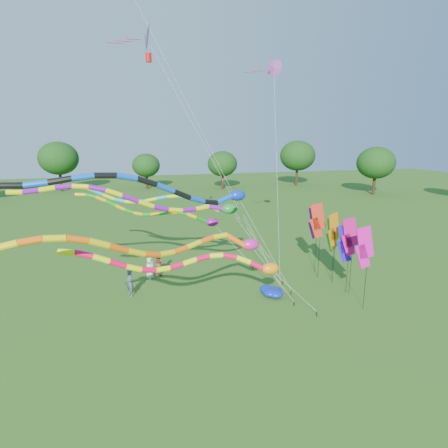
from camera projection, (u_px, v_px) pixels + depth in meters
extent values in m
plane|color=#265315|center=(266.00, 324.00, 19.95)|extent=(160.00, 160.00, 0.00)
cylinder|color=#382314|center=(377.00, 185.00, 68.54)|extent=(0.50, 0.50, 2.18)
ellipsoid|color=#173D10|center=(378.00, 169.00, 67.88)|extent=(4.61, 4.61, 3.92)
cylinder|color=#382314|center=(296.00, 178.00, 74.22)|extent=(0.50, 0.50, 3.23)
ellipsoid|color=#173D10|center=(297.00, 157.00, 73.25)|extent=(6.83, 6.83, 5.80)
cylinder|color=#382314|center=(222.00, 182.00, 71.66)|extent=(0.50, 0.50, 2.27)
ellipsoid|color=#173D10|center=(222.00, 167.00, 70.98)|extent=(4.79, 4.79, 4.07)
cylinder|color=#382314|center=(148.00, 184.00, 69.59)|extent=(0.50, 0.50, 2.28)
ellipsoid|color=#173D10|center=(147.00, 168.00, 68.91)|extent=(4.81, 4.81, 4.09)
cylinder|color=#382314|center=(68.00, 188.00, 62.75)|extent=(0.50, 0.50, 2.56)
ellipsoid|color=#173D10|center=(66.00, 168.00, 61.99)|extent=(5.41, 5.41, 4.60)
cylinder|color=black|center=(317.00, 314.00, 20.80)|extent=(0.05, 0.05, 0.30)
cylinder|color=silver|center=(294.00, 291.00, 20.06)|extent=(0.02, 0.02, 4.05)
ellipsoid|color=orange|center=(270.00, 268.00, 19.35)|extent=(0.95, 0.61, 0.61)
cylinder|color=#F70D45|center=(257.00, 266.00, 19.21)|extent=(0.28, 0.28, 0.80)
cylinder|color=#EAFF0D|center=(243.00, 260.00, 19.13)|extent=(0.28, 0.28, 0.76)
cylinder|color=#F70D45|center=(230.00, 256.00, 19.03)|extent=(0.28, 0.28, 0.71)
cylinder|color=#EAFF0D|center=(216.00, 256.00, 18.92)|extent=(0.28, 0.28, 0.69)
cylinder|color=#F70D45|center=(203.00, 258.00, 18.78)|extent=(0.28, 0.28, 0.69)
cylinder|color=#EAFF0D|center=(190.00, 262.00, 18.59)|extent=(0.28, 0.28, 0.71)
cylinder|color=#F70D45|center=(176.00, 266.00, 18.33)|extent=(0.28, 0.28, 0.71)
cylinder|color=#EAFF0D|center=(163.00, 269.00, 18.01)|extent=(0.28, 0.28, 0.71)
cylinder|color=#F70D45|center=(149.00, 270.00, 17.64)|extent=(0.28, 0.28, 0.73)
cylinder|color=#EAFF0D|center=(134.00, 268.00, 17.22)|extent=(0.28, 0.28, 0.77)
cylinder|color=#F70D45|center=(118.00, 264.00, 16.80)|extent=(0.28, 0.28, 0.79)
cylinder|color=#EAFF0D|center=(101.00, 259.00, 16.42)|extent=(0.28, 0.28, 0.77)
cylinder|color=#F70D45|center=(84.00, 254.00, 16.10)|extent=(0.28, 0.28, 0.73)
cylinder|color=#EAFF0D|center=(66.00, 252.00, 15.87)|extent=(0.28, 0.28, 0.69)
cylinder|color=black|center=(294.00, 304.00, 22.03)|extent=(0.05, 0.05, 0.30)
cylinder|color=silver|center=(274.00, 275.00, 20.66)|extent=(0.02, 0.02, 5.23)
ellipsoid|color=#D21788|center=(250.00, 245.00, 19.32)|extent=(0.94, 0.60, 0.60)
cylinder|color=#F15B0C|center=(236.00, 240.00, 19.08)|extent=(0.27, 0.27, 1.09)
cylinder|color=yellow|center=(220.00, 236.00, 18.83)|extent=(0.27, 0.27, 0.78)
cylinder|color=#F15B0C|center=(207.00, 240.00, 18.43)|extent=(0.27, 0.27, 0.79)
cylinder|color=yellow|center=(194.00, 245.00, 17.98)|extent=(0.27, 0.27, 0.80)
cylinder|color=#F15B0C|center=(180.00, 250.00, 17.48)|extent=(0.27, 0.27, 0.80)
cylinder|color=yellow|center=(166.00, 253.00, 16.93)|extent=(0.27, 0.27, 0.80)
cylinder|color=#F15B0C|center=(152.00, 254.00, 16.32)|extent=(0.27, 0.27, 0.83)
cylinder|color=yellow|center=(136.00, 252.00, 15.70)|extent=(0.27, 0.27, 0.86)
cylinder|color=#F15B0C|center=(118.00, 248.00, 15.08)|extent=(0.27, 0.27, 0.88)
cylinder|color=yellow|center=(99.00, 243.00, 14.50)|extent=(0.27, 0.27, 0.85)
cylinder|color=#F15B0C|center=(77.00, 239.00, 13.99)|extent=(0.27, 0.27, 0.81)
cylinder|color=yellow|center=(54.00, 239.00, 13.56)|extent=(0.27, 0.27, 0.78)
cylinder|color=#F15B0C|center=(30.00, 241.00, 13.23)|extent=(0.27, 0.27, 0.79)
cylinder|color=yellow|center=(5.00, 246.00, 12.96)|extent=(0.27, 0.27, 0.81)
cylinder|color=black|center=(282.00, 283.00, 25.16)|extent=(0.05, 0.05, 0.30)
cylinder|color=silver|center=(257.00, 247.00, 24.11)|extent=(0.02, 0.02, 6.32)
ellipsoid|color=#178228|center=(230.00, 209.00, 23.08)|extent=(0.99, 0.64, 0.64)
cylinder|color=#780D99|center=(217.00, 208.00, 23.10)|extent=(0.29, 0.29, 0.98)
cylinder|color=#D8D30B|center=(202.00, 208.00, 23.04)|extent=(0.29, 0.29, 0.87)
cylinder|color=#780D99|center=(189.00, 210.00, 22.71)|extent=(0.29, 0.29, 0.88)
cylinder|color=#D8D30B|center=(175.00, 210.00, 22.31)|extent=(0.29, 0.29, 0.89)
cylinder|color=#780D99|center=(161.00, 208.00, 21.88)|extent=(0.29, 0.29, 0.92)
cylinder|color=#D8D30B|center=(146.00, 204.00, 21.45)|extent=(0.29, 0.29, 0.95)
cylinder|color=#780D99|center=(130.00, 198.00, 21.03)|extent=(0.29, 0.29, 0.95)
cylinder|color=#D8D30B|center=(114.00, 193.00, 20.67)|extent=(0.29, 0.29, 0.92)
cylinder|color=#780D99|center=(97.00, 189.00, 20.40)|extent=(0.29, 0.29, 0.88)
cylinder|color=#D8D30B|center=(81.00, 187.00, 20.23)|extent=(0.29, 0.29, 0.86)
cylinder|color=#780D99|center=(64.00, 187.00, 20.14)|extent=(0.29, 0.29, 0.87)
cylinder|color=#D8D30B|center=(48.00, 189.00, 20.12)|extent=(0.29, 0.29, 0.89)
cylinder|color=#780D99|center=(31.00, 191.00, 20.12)|extent=(0.29, 0.29, 0.89)
cylinder|color=#D8D30B|center=(15.00, 192.00, 20.11)|extent=(0.29, 0.29, 0.88)
cylinder|color=black|center=(291.00, 293.00, 23.62)|extent=(0.05, 0.05, 0.30)
cylinder|color=silver|center=(266.00, 247.00, 21.80)|extent=(0.02, 0.02, 7.64)
ellipsoid|color=#0C2AAE|center=(237.00, 195.00, 20.01)|extent=(0.91, 0.59, 0.59)
cylinder|color=blue|center=(224.00, 199.00, 19.66)|extent=(0.26, 0.26, 0.93)
cylinder|color=black|center=(210.00, 202.00, 19.17)|extent=(0.26, 0.26, 0.92)
cylinder|color=blue|center=(197.00, 200.00, 18.51)|extent=(0.26, 0.26, 0.95)
cylinder|color=black|center=(182.00, 195.00, 17.86)|extent=(0.26, 0.26, 0.97)
cylinder|color=blue|center=(165.00, 188.00, 17.23)|extent=(0.26, 0.26, 0.97)
cylinder|color=black|center=(147.00, 182.00, 16.67)|extent=(0.26, 0.26, 0.94)
cylinder|color=blue|center=(127.00, 177.00, 16.19)|extent=(0.26, 0.26, 0.90)
cylinder|color=black|center=(106.00, 176.00, 15.80)|extent=(0.26, 0.26, 0.89)
cylinder|color=blue|center=(83.00, 177.00, 15.48)|extent=(0.26, 0.26, 0.90)
cylinder|color=black|center=(60.00, 180.00, 15.21)|extent=(0.26, 0.26, 0.91)
cylinder|color=blue|center=(36.00, 184.00, 14.94)|extent=(0.26, 0.26, 0.91)
cylinder|color=black|center=(10.00, 186.00, 14.65)|extent=(0.26, 0.26, 0.90)
cylinder|color=black|center=(277.00, 269.00, 27.77)|extent=(0.05, 0.05, 0.30)
cylinder|color=silver|center=(255.00, 239.00, 26.76)|extent=(0.02, 0.02, 5.91)
ellipsoid|color=#E2540D|center=(231.00, 207.00, 25.78)|extent=(0.76, 0.49, 0.49)
cylinder|color=#0BB8C4|center=(222.00, 209.00, 25.44)|extent=(0.22, 0.22, 0.79)
cylinder|color=#E4EB0C|center=(213.00, 208.00, 25.00)|extent=(0.22, 0.22, 0.77)
cylinder|color=#0BB8C4|center=(204.00, 204.00, 24.69)|extent=(0.22, 0.22, 0.76)
cylinder|color=#E4EB0C|center=(194.00, 199.00, 24.45)|extent=(0.22, 0.22, 0.72)
cylinder|color=#0BB8C4|center=(183.00, 197.00, 24.30)|extent=(0.22, 0.22, 0.69)
cylinder|color=#E4EB0C|center=(173.00, 196.00, 24.24)|extent=(0.22, 0.22, 0.69)
cylinder|color=#0BB8C4|center=(162.00, 198.00, 24.25)|extent=(0.22, 0.22, 0.71)
cylinder|color=#E4EB0C|center=(151.00, 200.00, 24.30)|extent=(0.22, 0.22, 0.71)
cylinder|color=#0BB8C4|center=(141.00, 201.00, 24.34)|extent=(0.22, 0.22, 0.70)
cylinder|color=#E4EB0C|center=(130.00, 202.00, 24.34)|extent=(0.22, 0.22, 0.69)
cylinder|color=#0BB8C4|center=(120.00, 200.00, 24.27)|extent=(0.22, 0.22, 0.70)
cylinder|color=#E4EB0C|center=(109.00, 197.00, 24.10)|extent=(0.22, 0.22, 0.74)
cylinder|color=#0BB8C4|center=(97.00, 192.00, 23.85)|extent=(0.22, 0.22, 0.76)
cylinder|color=#E4EB0C|center=(86.00, 188.00, 23.54)|extent=(0.22, 0.22, 0.75)
cylinder|color=black|center=(253.00, 267.00, 28.23)|extent=(0.05, 0.05, 0.30)
cylinder|color=silver|center=(233.00, 244.00, 27.95)|extent=(0.02, 0.02, 4.48)
ellipsoid|color=#8F0D85|center=(212.00, 222.00, 27.70)|extent=(0.96, 0.61, 0.61)
cylinder|color=#139018|center=(202.00, 220.00, 27.45)|extent=(0.28, 0.28, 1.00)
cylinder|color=#D5970B|center=(192.00, 216.00, 27.20)|extent=(0.28, 0.28, 0.76)
cylinder|color=#139018|center=(182.00, 213.00, 27.31)|extent=(0.28, 0.28, 0.73)
cylinder|color=#D5970B|center=(173.00, 212.00, 27.50)|extent=(0.28, 0.28, 0.74)
cylinder|color=#139018|center=(164.00, 213.00, 27.76)|extent=(0.28, 0.28, 0.75)
cylinder|color=#D5970B|center=(156.00, 214.00, 28.04)|extent=(0.28, 0.28, 0.75)
cylinder|color=#139018|center=(147.00, 215.00, 28.29)|extent=(0.28, 0.28, 0.74)
cylinder|color=#D5970B|center=(138.00, 214.00, 28.49)|extent=(0.28, 0.28, 0.73)
cylinder|color=#139018|center=(130.00, 212.00, 28.60)|extent=(0.28, 0.28, 0.75)
cylinder|color=#D5970B|center=(120.00, 208.00, 28.62)|extent=(0.28, 0.28, 0.79)
cylinder|color=#139018|center=(111.00, 203.00, 28.56)|extent=(0.28, 0.28, 0.81)
cylinder|color=#D5970B|center=(101.00, 199.00, 28.43)|extent=(0.28, 0.28, 0.79)
cylinder|color=#139018|center=(91.00, 196.00, 28.28)|extent=(0.28, 0.28, 0.76)
cylinder|color=#D5970B|center=(80.00, 195.00, 28.13)|extent=(0.28, 0.28, 0.74)
cylinder|color=black|center=(280.00, 288.00, 24.30)|extent=(0.04, 0.04, 0.30)
cylinder|color=silver|center=(217.00, 169.00, 22.93)|extent=(0.01, 0.01, 17.16)
cone|color=purple|center=(146.00, 37.00, 21.59)|extent=(1.45, 1.56, 1.60)
cube|color=purple|center=(134.00, 39.00, 21.44)|extent=(0.90, 0.12, 0.04)
cube|color=purple|center=(124.00, 41.00, 21.33)|extent=(0.90, 0.12, 0.04)
cube|color=purple|center=(114.00, 42.00, 21.22)|extent=(0.90, 0.12, 0.04)
cylinder|color=red|center=(149.00, 57.00, 21.86)|extent=(0.36, 0.36, 0.50)
cylinder|color=black|center=(280.00, 288.00, 24.30)|extent=(0.04, 0.04, 0.30)
cylinder|color=silver|center=(199.00, 126.00, 21.12)|extent=(0.01, 0.01, 22.54)
cylinder|color=black|center=(280.00, 288.00, 24.30)|extent=(0.04, 0.04, 0.30)
cylinder|color=silver|center=(277.00, 172.00, 25.48)|extent=(0.01, 0.01, 15.40)
cone|color=purple|center=(274.00, 68.00, 26.70)|extent=(1.63, 1.66, 1.38)
cube|color=purple|center=(265.00, 70.00, 26.56)|extent=(0.90, 0.12, 0.04)
cube|color=purple|center=(257.00, 71.00, 26.45)|extent=(0.90, 0.12, 0.04)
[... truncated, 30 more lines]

